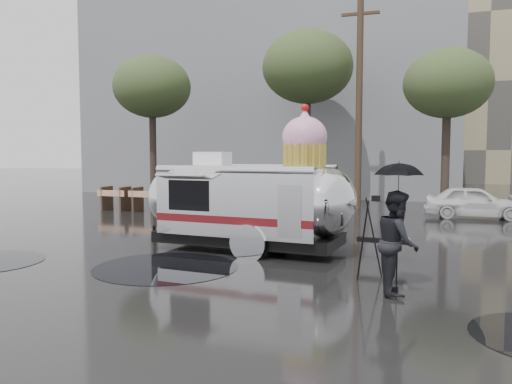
% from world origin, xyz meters
% --- Properties ---
extents(ground, '(120.00, 120.00, 0.00)m').
position_xyz_m(ground, '(0.00, 0.00, 0.00)').
color(ground, black).
rests_on(ground, ground).
extents(puddles, '(13.13, 4.54, 0.01)m').
position_xyz_m(puddles, '(0.22, 0.53, 0.01)').
color(puddles, black).
rests_on(puddles, ground).
extents(grey_building, '(22.00, 12.00, 13.00)m').
position_xyz_m(grey_building, '(-4.00, 24.00, 6.50)').
color(grey_building, slate).
rests_on(grey_building, ground).
extents(utility_pole, '(1.60, 0.28, 9.00)m').
position_xyz_m(utility_pole, '(2.50, 14.00, 4.62)').
color(utility_pole, '#473323').
rests_on(utility_pole, ground).
extents(tree_left, '(3.64, 3.64, 6.95)m').
position_xyz_m(tree_left, '(-7.00, 13.00, 5.48)').
color(tree_left, '#382D26').
rests_on(tree_left, ground).
extents(tree_mid, '(4.20, 4.20, 8.03)m').
position_xyz_m(tree_mid, '(0.00, 15.00, 6.34)').
color(tree_mid, '#382D26').
rests_on(tree_mid, ground).
extents(tree_right, '(3.36, 3.36, 6.42)m').
position_xyz_m(tree_right, '(6.00, 13.00, 5.06)').
color(tree_right, '#382D26').
rests_on(tree_right, ground).
extents(barricade_row, '(4.30, 0.80, 1.00)m').
position_xyz_m(barricade_row, '(-5.55, 9.96, 0.52)').
color(barricade_row, '#473323').
rests_on(barricade_row, ground).
extents(airstream_trailer, '(6.68, 2.68, 3.60)m').
position_xyz_m(airstream_trailer, '(1.22, 3.61, 1.26)').
color(airstream_trailer, silver).
rests_on(airstream_trailer, ground).
extents(person_right, '(0.59, 0.91, 1.76)m').
position_xyz_m(person_right, '(4.83, 0.76, 0.88)').
color(person_right, black).
rests_on(person_right, ground).
extents(umbrella_black, '(1.03, 1.03, 2.25)m').
position_xyz_m(umbrella_black, '(4.83, 0.76, 1.90)').
color(umbrella_black, black).
rests_on(umbrella_black, ground).
extents(tripod, '(0.65, 0.63, 1.61)m').
position_xyz_m(tripod, '(4.39, 1.55, 0.97)').
color(tripod, black).
rests_on(tripod, ground).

